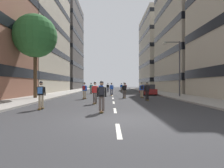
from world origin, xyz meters
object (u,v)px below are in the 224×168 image
(street_tree_near, at_px, (35,36))
(skater_3, at_px, (125,87))
(skater_4, at_px, (91,88))
(skater_8, at_px, (112,88))
(skater_10, at_px, (108,87))
(skater_2, at_px, (142,89))
(skater_11, at_px, (41,93))
(skater_0, at_px, (95,92))
(streetlamp_right, at_px, (177,62))
(skater_6, at_px, (124,89))
(skater_7, at_px, (101,89))
(skater_9, at_px, (121,87))
(skater_1, at_px, (147,90))
(skater_5, at_px, (84,89))
(parked_car_near, at_px, (148,90))
(skater_12, at_px, (102,94))

(street_tree_near, relative_size, skater_3, 4.98)
(skater_4, bearing_deg, skater_8, -53.78)
(skater_3, distance_m, skater_10, 3.88)
(skater_2, distance_m, skater_11, 12.97)
(skater_0, height_order, skater_2, same)
(streetlamp_right, xyz_separation_m, skater_11, (-12.18, -10.63, -3.12))
(skater_8, bearing_deg, street_tree_near, -143.59)
(streetlamp_right, xyz_separation_m, skater_6, (-6.24, -1.02, -3.12))
(skater_7, distance_m, skater_9, 19.71)
(skater_1, xyz_separation_m, skater_10, (-4.07, 19.29, -0.03))
(skater_1, relative_size, skater_5, 1.00)
(skater_1, height_order, skater_7, same)
(parked_car_near, distance_m, skater_12, 18.47)
(skater_0, distance_m, skater_1, 5.73)
(skater_6, height_order, skater_8, same)
(skater_7, bearing_deg, skater_8, 75.65)
(skater_0, relative_size, skater_2, 1.00)
(street_tree_near, bearing_deg, streetlamp_right, 7.78)
(skater_0, xyz_separation_m, skater_5, (-1.51, 4.90, 0.03))
(parked_car_near, relative_size, skater_9, 2.47)
(skater_1, height_order, skater_11, same)
(skater_9, xyz_separation_m, skater_12, (-2.83, -30.48, 0.03))
(skater_4, relative_size, skater_6, 1.00)
(streetlamp_right, xyz_separation_m, skater_1, (-4.27, -4.12, -3.12))
(skater_1, height_order, skater_6, same)
(skater_7, relative_size, skater_10, 1.00)
(skater_1, bearing_deg, street_tree_near, 170.36)
(skater_9, bearing_deg, street_tree_near, -116.57)
(skater_1, relative_size, skater_2, 1.00)
(skater_7, bearing_deg, skater_10, 88.05)
(parked_car_near, bearing_deg, skater_5, -136.25)
(streetlamp_right, relative_size, skater_11, 3.65)
(skater_7, bearing_deg, skater_6, -2.43)
(skater_2, relative_size, skater_11, 1.00)
(skater_11, bearing_deg, skater_4, 86.16)
(skater_5, height_order, skater_12, same)
(skater_2, relative_size, skater_12, 1.00)
(skater_5, bearing_deg, skater_11, -101.04)
(skater_6, distance_m, skater_12, 11.15)
(skater_6, xyz_separation_m, skater_11, (-5.93, -9.62, 0.00))
(skater_4, distance_m, skater_5, 10.66)
(street_tree_near, height_order, skater_12, street_tree_near)
(skater_0, xyz_separation_m, skater_1, (4.79, 3.15, 0.03))
(streetlamp_right, xyz_separation_m, skater_8, (-7.66, 3.85, -3.15))
(streetlamp_right, bearing_deg, skater_3, 111.01)
(skater_0, bearing_deg, skater_6, 65.77)
(streetlamp_right, distance_m, skater_10, 17.59)
(skater_2, relative_size, skater_5, 1.00)
(street_tree_near, bearing_deg, skater_3, 54.82)
(skater_2, height_order, skater_8, same)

